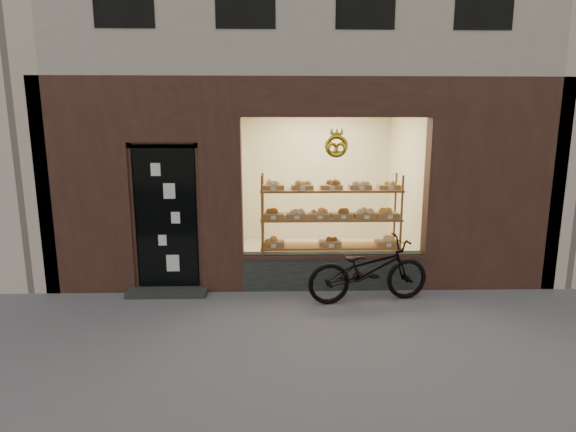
{
  "coord_description": "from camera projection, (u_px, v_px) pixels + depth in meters",
  "views": [
    {
      "loc": [
        -0.39,
        -4.37,
        2.38
      ],
      "look_at": [
        -0.23,
        2.0,
        1.15
      ],
      "focal_mm": 28.0,
      "sensor_mm": 36.0,
      "label": 1
    }
  ],
  "objects": [
    {
      "name": "ground",
      "position": [
        315.0,
        358.0,
        4.75
      ],
      "size": [
        90.0,
        90.0,
        0.0
      ],
      "primitive_type": "plane",
      "color": "#5A5A5B"
    },
    {
      "name": "display_shelf",
      "position": [
        330.0,
        225.0,
        7.09
      ],
      "size": [
        2.2,
        0.45,
        1.7
      ],
      "color": "brown",
      "rests_on": "ground"
    },
    {
      "name": "bicycle",
      "position": [
        368.0,
        270.0,
        6.25
      ],
      "size": [
        1.8,
        0.88,
        0.91
      ],
      "primitive_type": "imported",
      "rotation": [
        0.0,
        0.0,
        1.73
      ],
      "color": "black",
      "rests_on": "ground"
    }
  ]
}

